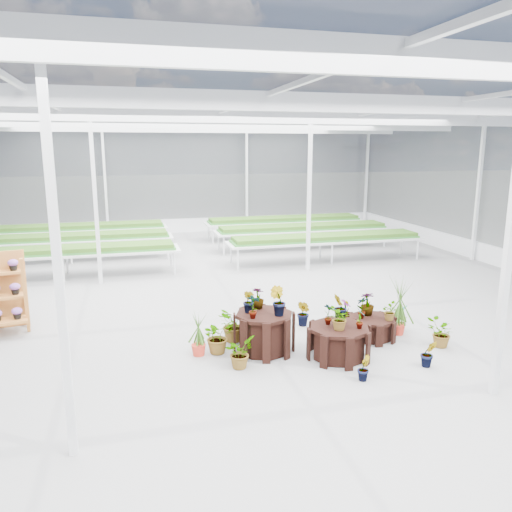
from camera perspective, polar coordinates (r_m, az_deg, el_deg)
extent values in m
plane|color=gray|center=(10.69, -1.77, -7.64)|extent=(24.00, 24.00, 0.00)
cylinder|color=black|center=(9.14, 0.93, -8.72)|extent=(1.26, 1.26, 0.73)
cylinder|color=black|center=(9.03, 9.44, -9.69)|extent=(1.19, 1.19, 0.58)
cylinder|color=black|center=(10.06, 13.05, -8.00)|extent=(1.06, 1.06, 0.42)
imported|color=#315819|center=(8.96, -0.78, -5.21)|extent=(0.28, 0.30, 0.43)
imported|color=#315819|center=(8.84, 2.50, -5.16)|extent=(0.36, 0.37, 0.52)
imported|color=#315819|center=(9.21, 0.24, -4.79)|extent=(0.31, 0.31, 0.41)
imported|color=#315819|center=(8.68, -0.32, -5.77)|extent=(0.28, 0.26, 0.44)
imported|color=#315819|center=(8.93, 8.30, -6.56)|extent=(0.23, 0.25, 0.39)
imported|color=#315819|center=(8.83, 11.80, -6.94)|extent=(0.19, 0.24, 0.39)
imported|color=#315819|center=(9.09, 9.59, -5.82)|extent=(0.35, 0.37, 0.52)
imported|color=#315819|center=(8.69, 9.52, -7.08)|extent=(0.49, 0.49, 0.41)
imported|color=#315819|center=(9.85, 12.04, -5.73)|extent=(0.24, 0.17, 0.45)
imported|color=#315819|center=(9.89, 14.95, -6.11)|extent=(0.34, 0.37, 0.35)
imported|color=#315819|center=(10.06, 12.62, -5.32)|extent=(0.32, 0.32, 0.47)
imported|color=#315819|center=(8.55, -1.90, -10.93)|extent=(0.64, 0.65, 0.54)
imported|color=#315819|center=(9.13, -4.36, -9.11)|extent=(0.71, 0.67, 0.63)
imported|color=#315819|center=(8.32, 12.20, -12.40)|extent=(0.29, 0.29, 0.41)
imported|color=#315819|center=(9.06, 19.12, -10.48)|extent=(0.31, 0.28, 0.48)
imported|color=#315819|center=(9.96, 20.36, -8.29)|extent=(0.49, 0.42, 0.54)
imported|color=#315819|center=(10.63, 16.33, -6.74)|extent=(0.32, 0.34, 0.53)
imported|color=#315819|center=(10.81, 10.17, -6.19)|extent=(0.37, 0.37, 0.50)
imported|color=#315819|center=(10.45, 5.48, -6.53)|extent=(0.31, 0.35, 0.56)
imported|color=#315819|center=(9.60, -2.49, -7.88)|extent=(0.65, 0.71, 0.67)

